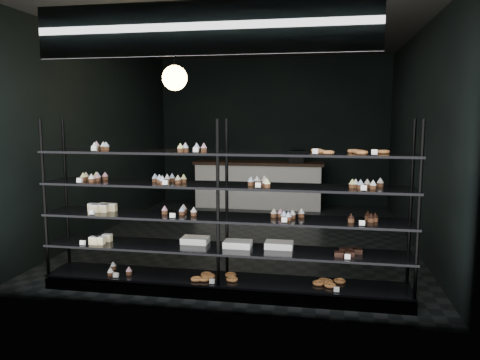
{
  "coord_description": "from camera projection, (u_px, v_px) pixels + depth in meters",
  "views": [
    {
      "loc": [
        1.17,
        -7.28,
        1.93
      ],
      "look_at": [
        0.18,
        -1.9,
        1.19
      ],
      "focal_mm": 35.0,
      "sensor_mm": 36.0,
      "label": 1
    }
  ],
  "objects": [
    {
      "name": "signage",
      "position": [
        201.0,
        28.0,
        4.35
      ],
      "size": [
        3.3,
        0.05,
        0.5
      ],
      "color": "#0C103D",
      "rests_on": "room"
    },
    {
      "name": "pendant_lamp",
      "position": [
        175.0,
        78.0,
        6.32
      ],
      "size": [
        0.34,
        0.34,
        0.9
      ],
      "color": "black",
      "rests_on": "room"
    },
    {
      "name": "display_shelf",
      "position": [
        220.0,
        237.0,
        5.09
      ],
      "size": [
        4.0,
        0.5,
        1.91
      ],
      "color": "black",
      "rests_on": "room"
    },
    {
      "name": "service_counter",
      "position": [
        259.0,
        184.0,
        9.98
      ],
      "size": [
        2.74,
        0.65,
        1.23
      ],
      "color": "white",
      "rests_on": "room"
    },
    {
      "name": "room",
      "position": [
        251.0,
        138.0,
        7.35
      ],
      "size": [
        5.01,
        6.01,
        3.2
      ],
      "color": "black",
      "rests_on": "ground"
    }
  ]
}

